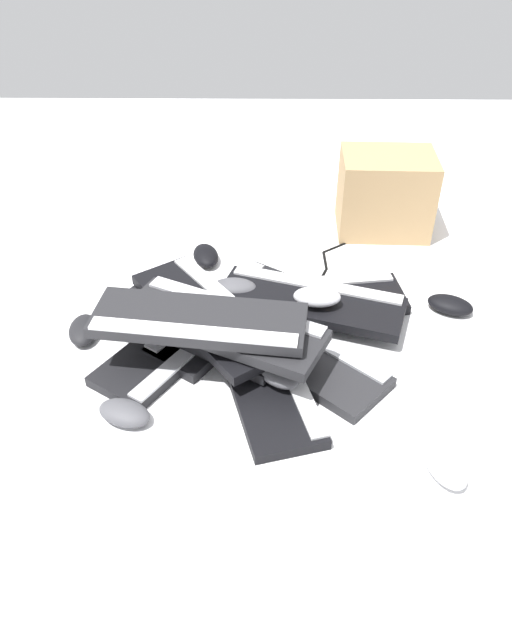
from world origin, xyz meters
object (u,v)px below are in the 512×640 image
(keyboard_9, at_px, (199,321))
(mouse_1, at_px, (445,466))
(keyboard_5, at_px, (311,301))
(mouse_2, at_px, (206,256))
(keyboard_7, at_px, (208,313))
(cardboard_box, at_px, (385,193))
(mouse_6, at_px, (234,287))
(keyboard_0, at_px, (264,374))
(mouse_0, at_px, (124,413))
(keyboard_2, at_px, (315,299))
(mouse_3, at_px, (317,297))
(keyboard_4, at_px, (180,339))
(mouse_5, at_px, (278,373))
(mouse_4, at_px, (450,305))
(keyboard_6, at_px, (200,325))
(keyboard_3, at_px, (227,315))
(mouse_7, at_px, (84,330))
(keyboard_1, at_px, (295,352))
(keyboard_8, at_px, (223,324))

(keyboard_9, distance_m, mouse_1, 0.55)
(keyboard_5, distance_m, mouse_2, 0.36)
(keyboard_7, bearing_deg, cardboard_box, 137.40)
(mouse_6, bearing_deg, keyboard_0, 108.62)
(keyboard_5, relative_size, mouse_0, 4.23)
(keyboard_7, relative_size, mouse_6, 4.03)
(keyboard_2, distance_m, mouse_3, 0.11)
(keyboard_4, bearing_deg, keyboard_5, 109.69)
(keyboard_9, bearing_deg, mouse_3, 121.95)
(mouse_3, bearing_deg, mouse_5, -109.45)
(mouse_4, bearing_deg, keyboard_6, -143.99)
(keyboard_4, xyz_separation_m, keyboard_9, (0.08, 0.06, 0.12))
(keyboard_6, xyz_separation_m, mouse_0, (0.25, -0.13, -0.02))
(keyboard_2, distance_m, keyboard_3, 0.23)
(keyboard_9, relative_size, mouse_5, 4.14)
(mouse_1, bearing_deg, mouse_3, 9.48)
(keyboard_6, relative_size, mouse_7, 4.11)
(keyboard_1, bearing_deg, keyboard_6, -104.77)
(keyboard_1, distance_m, mouse_6, 0.24)
(keyboard_5, distance_m, keyboard_6, 0.27)
(keyboard_4, bearing_deg, mouse_5, 55.99)
(mouse_1, bearing_deg, mouse_2, 18.68)
(mouse_0, bearing_deg, keyboard_7, -98.58)
(keyboard_0, distance_m, keyboard_2, 0.30)
(keyboard_2, distance_m, keyboard_5, 0.06)
(keyboard_1, xyz_separation_m, keyboard_6, (-0.06, -0.21, 0.03))
(keyboard_4, height_order, keyboard_8, keyboard_8)
(mouse_4, bearing_deg, mouse_0, -128.23)
(keyboard_0, bearing_deg, mouse_0, -66.57)
(keyboard_4, height_order, mouse_7, mouse_7)
(mouse_0, bearing_deg, keyboard_2, -113.91)
(keyboard_9, relative_size, mouse_7, 4.14)
(keyboard_2, relative_size, mouse_5, 4.15)
(mouse_4, bearing_deg, keyboard_9, -134.92)
(keyboard_1, bearing_deg, keyboard_2, 163.72)
(keyboard_0, bearing_deg, keyboard_6, -131.61)
(keyboard_0, height_order, mouse_3, mouse_3)
(keyboard_3, relative_size, mouse_0, 4.07)
(keyboard_2, height_order, mouse_0, mouse_0)
(keyboard_3, xyz_separation_m, mouse_5, (0.24, 0.12, 0.04))
(keyboard_0, height_order, keyboard_1, same)
(mouse_0, bearing_deg, mouse_3, -120.17)
(keyboard_7, height_order, keyboard_9, keyboard_9)
(keyboard_0, distance_m, mouse_4, 0.51)
(keyboard_2, bearing_deg, keyboard_0, -24.63)
(keyboard_0, bearing_deg, mouse_5, 38.78)
(keyboard_1, distance_m, cardboard_box, 0.65)
(keyboard_3, distance_m, keyboard_5, 0.20)
(keyboard_5, distance_m, mouse_6, 0.19)
(keyboard_4, height_order, keyboard_7, keyboard_7)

